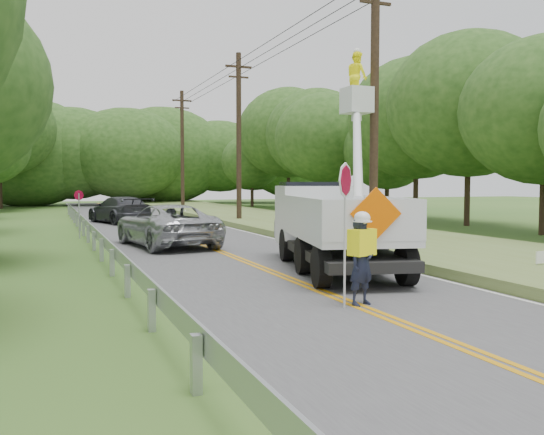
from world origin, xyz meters
name	(u,v)px	position (x,y,z in m)	size (l,w,h in m)	color
ground	(398,323)	(0.00, 0.00, 0.00)	(140.00, 140.00, 0.00)	#356122
road	(199,243)	(0.00, 14.00, 0.01)	(7.20, 96.00, 0.03)	#474749
guardrail	(92,231)	(-4.02, 14.91, 0.55)	(0.18, 48.00, 0.77)	#A3A6AC
utility_poles	(285,123)	(5.00, 17.02, 5.27)	(1.60, 43.30, 10.00)	black
tall_grass_verge	(354,234)	(7.10, 14.00, 0.15)	(7.00, 96.00, 0.30)	olive
treeline_right	(376,129)	(15.76, 26.34, 6.16)	(10.27, 50.88, 11.31)	#332319
treeline_horizon	(93,154)	(-0.82, 56.21, 5.50)	(56.82, 14.28, 11.28)	#224416
flagger	(361,255)	(0.10, 1.44, 1.02)	(1.07, 0.65, 2.81)	#191E33
bucket_truck	(330,212)	(2.17, 6.84, 1.57)	(4.88, 7.44, 6.86)	black
suv_silver	(166,225)	(-1.42, 13.41, 0.82)	(2.65, 5.75, 1.60)	#ABAEB3
suv_darkgrey	(119,210)	(-1.60, 26.72, 0.81)	(2.22, 5.45, 1.58)	#35363D
stop_sign_permanent	(79,207)	(-4.34, 17.82, 1.36)	(0.42, 0.20, 2.11)	#A3A6AC
yard_sign	(542,258)	(6.36, 2.88, 0.47)	(0.45, 0.06, 0.65)	white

